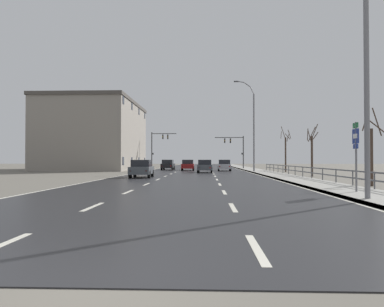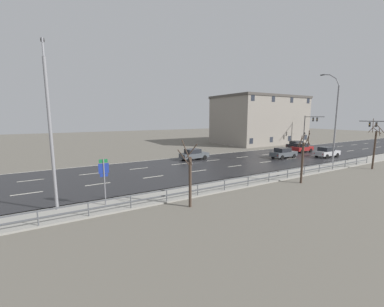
{
  "view_description": "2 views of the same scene",
  "coord_description": "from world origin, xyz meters",
  "views": [
    {
      "loc": [
        1.43,
        -4.35,
        1.6
      ],
      "look_at": [
        -0.66,
        50.67,
        2.53
      ],
      "focal_mm": 33.24,
      "sensor_mm": 36.0,
      "label": 1
    },
    {
      "loc": [
        25.16,
        9.44,
        6.14
      ],
      "look_at": [
        0.0,
        24.15,
        1.68
      ],
      "focal_mm": 22.59,
      "sensor_mm": 36.0,
      "label": 2
    }
  ],
  "objects": [
    {
      "name": "ground_plane",
      "position": [
        0.0,
        48.0,
        -0.06
      ],
      "size": [
        160.0,
        160.0,
        0.12
      ],
      "color": "#666056"
    },
    {
      "name": "road_asphalt_strip",
      "position": [
        0.0,
        60.0,
        0.01
      ],
      "size": [
        14.0,
        120.0,
        0.03
      ],
      "color": "#232326",
      "rests_on": "ground"
    },
    {
      "name": "sidewalk_right",
      "position": [
        8.43,
        60.0,
        0.06
      ],
      "size": [
        3.0,
        120.0,
        0.12
      ],
      "color": "gray",
      "rests_on": "ground"
    },
    {
      "name": "guardrail",
      "position": [
        9.85,
        25.43,
        0.71
      ],
      "size": [
        0.07,
        39.25,
        1.0
      ],
      "color": "#515459",
      "rests_on": "ground"
    },
    {
      "name": "street_lamp_foreground",
      "position": [
        7.46,
        9.42,
        5.53
      ],
      "size": [
        2.43,
        0.24,
        11.27
      ],
      "color": "slate",
      "rests_on": "ground"
    },
    {
      "name": "street_lamp_midground",
      "position": [
        7.44,
        41.04,
        5.71
      ],
      "size": [
        2.63,
        0.24,
        11.69
      ],
      "color": "slate",
      "rests_on": "ground"
    },
    {
      "name": "highway_sign",
      "position": [
        8.39,
        12.33,
        2.14
      ],
      "size": [
        0.09,
        0.68,
        3.33
      ],
      "color": "slate",
      "rests_on": "ground"
    },
    {
      "name": "traffic_signal_right",
      "position": [
        6.65,
        56.53,
        3.88
      ],
      "size": [
        4.96,
        0.36,
        5.62
      ],
      "color": "#38383A",
      "rests_on": "ground"
    },
    {
      "name": "traffic_signal_left",
      "position": [
        -6.89,
        56.99,
        4.3
      ],
      "size": [
        4.39,
        0.36,
        6.35
      ],
      "color": "#38383A",
      "rests_on": "ground"
    },
    {
      "name": "car_far_left",
      "position": [
        4.08,
        45.65,
        0.8
      ],
      "size": [
        1.96,
        4.16,
        1.57
      ],
      "rotation": [
        0.0,
        0.0,
        -0.04
      ],
      "color": "#B7B7BC",
      "rests_on": "ground"
    },
    {
      "name": "car_far_right",
      "position": [
        -1.12,
        46.96,
        0.8
      ],
      "size": [
        1.9,
        4.13,
        1.57
      ],
      "rotation": [
        0.0,
        0.0,
        0.02
      ],
      "color": "maroon",
      "rests_on": "ground"
    },
    {
      "name": "car_distant",
      "position": [
        -4.32,
        49.9,
        0.8
      ],
      "size": [
        1.91,
        4.14,
        1.57
      ],
      "rotation": [
        0.0,
        0.0,
        -0.02
      ],
      "color": "black",
      "rests_on": "ground"
    },
    {
      "name": "car_near_left",
      "position": [
        1.36,
        39.14,
        0.8
      ],
      "size": [
        1.9,
        4.13,
        1.57
      ],
      "rotation": [
        0.0,
        0.0,
        -0.02
      ],
      "color": "#474C51",
      "rests_on": "ground"
    },
    {
      "name": "car_mid_centre",
      "position": [
        -4.22,
        26.92,
        0.8
      ],
      "size": [
        1.96,
        4.16,
        1.57
      ],
      "rotation": [
        0.0,
        0.0,
        0.04
      ],
      "color": "#474C51",
      "rests_on": "ground"
    },
    {
      "name": "brick_building",
      "position": [
        -16.19,
        51.86,
        5.39
      ],
      "size": [
        13.16,
        19.82,
        10.77
      ],
      "color": "gray",
      "rests_on": "ground"
    },
    {
      "name": "bare_tree_near",
      "position": [
        11.4,
        17.31,
        2.0
      ],
      "size": [
        1.21,
        1.26,
        4.66
      ],
      "color": "#423328",
      "rests_on": "ground"
    },
    {
      "name": "bare_tree_mid",
      "position": [
        11.41,
        29.31,
        2.28
      ],
      "size": [
        1.07,
        0.92,
        4.95
      ],
      "color": "#423328",
      "rests_on": "ground"
    },
    {
      "name": "bare_tree_far",
      "position": [
        11.79,
        41.96,
        2.64
      ],
      "size": [
        1.45,
        1.53,
        5.92
      ],
      "color": "#423328",
      "rests_on": "ground"
    }
  ]
}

